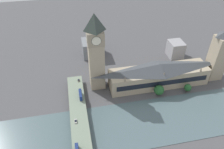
% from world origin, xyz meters
% --- Properties ---
extents(ground_plane, '(600.00, 600.00, 0.00)m').
position_xyz_m(ground_plane, '(0.00, 0.00, 0.00)').
color(ground_plane, '#4C4C4F').
extents(river_water, '(50.71, 360.00, 0.30)m').
position_xyz_m(river_water, '(-31.36, 0.00, 0.15)').
color(river_water, '#4C6066').
rests_on(river_water, ground_plane).
extents(parliament_hall, '(23.04, 99.40, 24.54)m').
position_xyz_m(parliament_hall, '(14.29, -8.00, 12.18)').
color(parliament_hall, tan).
rests_on(parliament_hall, ground_plane).
extents(clock_tower, '(15.21, 15.21, 76.57)m').
position_xyz_m(clock_tower, '(24.29, 52.68, 41.31)').
color(clock_tower, tan).
rests_on(clock_tower, ground_plane).
extents(victoria_tower, '(14.57, 14.57, 57.79)m').
position_xyz_m(victoria_tower, '(14.34, -68.99, 26.90)').
color(victoria_tower, tan).
rests_on(victoria_tower, ground_plane).
extents(road_bridge, '(133.42, 14.48, 6.25)m').
position_xyz_m(road_bridge, '(-31.36, 74.89, 5.04)').
color(road_bridge, '#5D6A59').
rests_on(road_bridge, ground_plane).
extents(double_decker_bus_mid, '(11.06, 2.54, 4.88)m').
position_xyz_m(double_decker_bus_mid, '(3.70, 71.19, 8.95)').
color(double_decker_bus_mid, navy).
rests_on(double_decker_bus_mid, road_bridge).
extents(car_northbound_lead, '(4.11, 1.92, 1.34)m').
position_xyz_m(car_northbound_lead, '(-24.40, 77.79, 6.92)').
color(car_northbound_lead, silver).
rests_on(car_northbound_lead, road_bridge).
extents(car_northbound_mid, '(3.87, 1.85, 1.47)m').
position_xyz_m(car_northbound_mid, '(27.70, 71.15, 6.97)').
color(car_northbound_mid, slate).
rests_on(car_northbound_mid, road_bridge).
extents(car_southbound_lead, '(4.14, 1.84, 1.45)m').
position_xyz_m(car_southbound_lead, '(12.70, 71.11, 6.96)').
color(car_southbound_lead, navy).
rests_on(car_southbound_lead, road_bridge).
extents(city_block_west, '(18.57, 16.24, 19.30)m').
position_xyz_m(city_block_west, '(59.67, -46.85, 9.65)').
color(city_block_west, '#939399').
rests_on(city_block_west, ground_plane).
extents(city_block_center, '(23.50, 23.13, 18.85)m').
position_xyz_m(city_block_center, '(82.98, 50.11, 9.42)').
color(city_block_center, slate).
rests_on(city_block_center, ground_plane).
extents(tree_embankment_near, '(9.57, 9.57, 11.00)m').
position_xyz_m(tree_embankment_near, '(-1.67, -2.69, 6.21)').
color(tree_embankment_near, brown).
rests_on(tree_embankment_near, ground_plane).
extents(tree_embankment_mid, '(7.06, 7.06, 8.80)m').
position_xyz_m(tree_embankment_mid, '(-2.94, -31.92, 5.26)').
color(tree_embankment_mid, brown).
rests_on(tree_embankment_mid, ground_plane).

